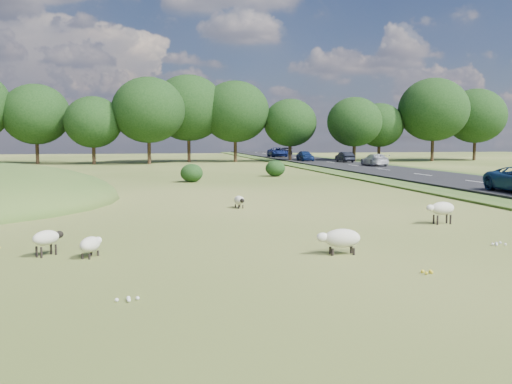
{
  "coord_description": "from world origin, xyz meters",
  "views": [
    {
      "loc": [
        -2.61,
        -19.64,
        3.31
      ],
      "look_at": [
        2.0,
        4.0,
        1.0
      ],
      "focal_mm": 40.0,
      "sensor_mm": 36.0,
      "label": 1
    }
  ],
  "objects_px": {
    "sheep_2": "(239,200)",
    "car_4": "(285,151)",
    "car_7": "(375,160)",
    "car_1": "(277,152)",
    "car_5": "(305,156)",
    "sheep_1": "(341,238)",
    "sheep_4": "(442,209)",
    "sheep_0": "(47,238)",
    "sheep_3": "(91,244)",
    "car_6": "(345,157)"
  },
  "relations": [
    {
      "from": "sheep_2",
      "to": "car_4",
      "type": "relative_size",
      "value": 0.23
    },
    {
      "from": "car_4",
      "to": "car_7",
      "type": "distance_m",
      "value": 40.41
    },
    {
      "from": "car_1",
      "to": "car_5",
      "type": "distance_m",
      "value": 15.93
    },
    {
      "from": "sheep_1",
      "to": "car_1",
      "type": "height_order",
      "value": "car_1"
    },
    {
      "from": "sheep_1",
      "to": "car_7",
      "type": "xyz_separation_m",
      "value": [
        19.1,
        43.16,
        0.44
      ]
    },
    {
      "from": "sheep_4",
      "to": "sheep_1",
      "type": "bearing_deg",
      "value": 33.79
    },
    {
      "from": "sheep_2",
      "to": "car_1",
      "type": "distance_m",
      "value": 64.25
    },
    {
      "from": "sheep_0",
      "to": "sheep_1",
      "type": "relative_size",
      "value": 0.74
    },
    {
      "from": "car_5",
      "to": "car_4",
      "type": "bearing_deg",
      "value": 81.77
    },
    {
      "from": "sheep_3",
      "to": "car_5",
      "type": "bearing_deg",
      "value": 1.92
    },
    {
      "from": "sheep_3",
      "to": "car_7",
      "type": "bearing_deg",
      "value": -8.22
    },
    {
      "from": "sheep_2",
      "to": "car_1",
      "type": "height_order",
      "value": "car_1"
    },
    {
      "from": "sheep_2",
      "to": "car_7",
      "type": "relative_size",
      "value": 0.23
    },
    {
      "from": "sheep_1",
      "to": "car_6",
      "type": "xyz_separation_m",
      "value": [
        19.1,
        52.6,
        0.42
      ]
    },
    {
      "from": "sheep_4",
      "to": "car_4",
      "type": "xyz_separation_m",
      "value": [
        13.4,
        78.89,
        0.3
      ]
    },
    {
      "from": "sheep_3",
      "to": "car_1",
      "type": "relative_size",
      "value": 0.2
    },
    {
      "from": "car_4",
      "to": "sheep_3",
      "type": "bearing_deg",
      "value": 72.51
    },
    {
      "from": "sheep_2",
      "to": "car_6",
      "type": "bearing_deg",
      "value": 144.76
    },
    {
      "from": "sheep_4",
      "to": "car_5",
      "type": "height_order",
      "value": "car_5"
    },
    {
      "from": "sheep_0",
      "to": "car_7",
      "type": "distance_m",
      "value": 49.88
    },
    {
      "from": "sheep_4",
      "to": "car_7",
      "type": "relative_size",
      "value": 0.27
    },
    {
      "from": "car_4",
      "to": "car_6",
      "type": "relative_size",
      "value": 1.18
    },
    {
      "from": "sheep_3",
      "to": "car_1",
      "type": "distance_m",
      "value": 75.62
    },
    {
      "from": "sheep_2",
      "to": "car_6",
      "type": "relative_size",
      "value": 0.27
    },
    {
      "from": "sheep_0",
      "to": "sheep_4",
      "type": "height_order",
      "value": "sheep_4"
    },
    {
      "from": "sheep_0",
      "to": "car_5",
      "type": "bearing_deg",
      "value": 20.39
    },
    {
      "from": "sheep_0",
      "to": "car_4",
      "type": "bearing_deg",
      "value": 24.79
    },
    {
      "from": "sheep_2",
      "to": "car_6",
      "type": "xyz_separation_m",
      "value": [
        20.19,
        41.5,
        0.52
      ]
    },
    {
      "from": "car_4",
      "to": "sheep_1",
      "type": "bearing_deg",
      "value": 77.12
    },
    {
      "from": "sheep_1",
      "to": "car_6",
      "type": "bearing_deg",
      "value": -105.22
    },
    {
      "from": "car_1",
      "to": "car_4",
      "type": "relative_size",
      "value": 1.18
    },
    {
      "from": "car_5",
      "to": "car_6",
      "type": "height_order",
      "value": "car_5"
    },
    {
      "from": "car_5",
      "to": "car_7",
      "type": "bearing_deg",
      "value": -74.96
    },
    {
      "from": "sheep_2",
      "to": "sheep_3",
      "type": "distance_m",
      "value": 11.71
    },
    {
      "from": "sheep_4",
      "to": "car_7",
      "type": "bearing_deg",
      "value": -114.79
    },
    {
      "from": "sheep_3",
      "to": "sheep_2",
      "type": "bearing_deg",
      "value": -6.48
    },
    {
      "from": "sheep_1",
      "to": "sheep_4",
      "type": "distance_m",
      "value": 7.37
    },
    {
      "from": "sheep_2",
      "to": "sheep_3",
      "type": "relative_size",
      "value": 0.98
    },
    {
      "from": "sheep_1",
      "to": "car_5",
      "type": "bearing_deg",
      "value": -100.22
    },
    {
      "from": "sheep_1",
      "to": "car_6",
      "type": "height_order",
      "value": "car_6"
    },
    {
      "from": "sheep_3",
      "to": "car_5",
      "type": "height_order",
      "value": "car_5"
    },
    {
      "from": "sheep_4",
      "to": "car_5",
      "type": "xyz_separation_m",
      "value": [
        9.6,
        52.62,
        0.33
      ]
    },
    {
      "from": "sheep_2",
      "to": "car_7",
      "type": "height_order",
      "value": "car_7"
    },
    {
      "from": "car_4",
      "to": "car_6",
      "type": "bearing_deg",
      "value": 90.0
    },
    {
      "from": "sheep_2",
      "to": "sheep_4",
      "type": "bearing_deg",
      "value": 37.27
    },
    {
      "from": "sheep_4",
      "to": "car_7",
      "type": "xyz_separation_m",
      "value": [
        13.4,
        38.48,
        0.3
      ]
    },
    {
      "from": "car_1",
      "to": "sheep_3",
      "type": "bearing_deg",
      "value": -107.1
    },
    {
      "from": "sheep_1",
      "to": "car_7",
      "type": "height_order",
      "value": "car_7"
    },
    {
      "from": "car_1",
      "to": "car_6",
      "type": "xyz_separation_m",
      "value": [
        3.8,
        -20.63,
        -0.11
      ]
    },
    {
      "from": "sheep_0",
      "to": "car_7",
      "type": "bearing_deg",
      "value": 10.02
    }
  ]
}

